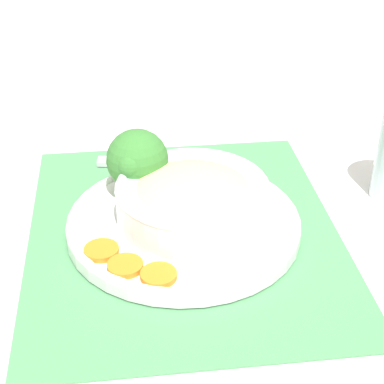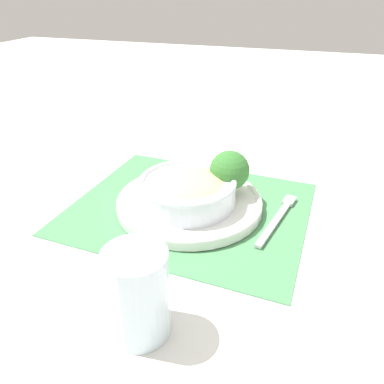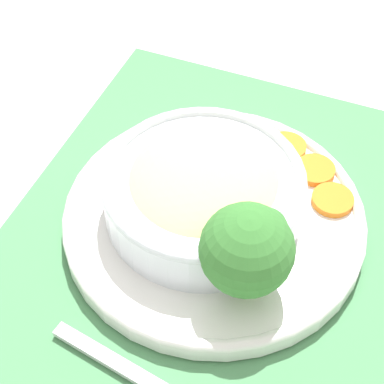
# 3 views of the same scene
# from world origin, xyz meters

# --- Properties ---
(ground_plane) EXTENTS (4.00, 4.00, 0.00)m
(ground_plane) POSITION_xyz_m (0.00, 0.00, 0.00)
(ground_plane) COLOR white
(placemat) EXTENTS (0.46, 0.39, 0.00)m
(placemat) POSITION_xyz_m (0.00, 0.00, 0.00)
(placemat) COLOR #4C8C59
(placemat) RESTS_ON ground_plane
(plate) EXTENTS (0.28, 0.28, 0.02)m
(plate) POSITION_xyz_m (0.00, 0.00, 0.02)
(plate) COLOR white
(plate) RESTS_ON placemat
(bowl) EXTENTS (0.18, 0.18, 0.06)m
(bowl) POSITION_xyz_m (-0.00, -0.01, 0.05)
(bowl) COLOR silver
(bowl) RESTS_ON plate
(broccoli_floret) EXTENTS (0.08, 0.08, 0.09)m
(broccoli_floret) POSITION_xyz_m (0.07, 0.05, 0.07)
(broccoli_floret) COLOR #759E51
(broccoli_floret) RESTS_ON plate
(carrot_slice_near) EXTENTS (0.04, 0.04, 0.01)m
(carrot_slice_near) POSITION_xyz_m (-0.05, 0.10, 0.02)
(carrot_slice_near) COLOR orange
(carrot_slice_near) RESTS_ON plate
(carrot_slice_middle) EXTENTS (0.04, 0.04, 0.01)m
(carrot_slice_middle) POSITION_xyz_m (-0.08, 0.08, 0.02)
(carrot_slice_middle) COLOR orange
(carrot_slice_middle) RESTS_ON plate
(carrot_slice_far) EXTENTS (0.04, 0.04, 0.01)m
(carrot_slice_far) POSITION_xyz_m (-0.10, 0.04, 0.02)
(carrot_slice_far) COLOR orange
(carrot_slice_far) RESTS_ON plate
(fork) EXTENTS (0.05, 0.18, 0.01)m
(fork) POSITION_xyz_m (0.17, 0.02, 0.01)
(fork) COLOR silver
(fork) RESTS_ON placemat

